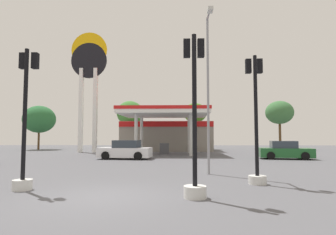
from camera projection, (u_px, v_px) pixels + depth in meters
The scene contains 13 objects.
ground_plane at pixel (104, 197), 8.33m from camera, with size 90.00×90.00×0.00m, color #56565B.
gas_station at pixel (166, 133), 32.87m from camera, with size 10.87×12.71×4.52m.
station_pole_sign at pixel (89, 75), 31.20m from camera, with size 4.06×0.56×13.65m.
car_0 at pixel (125, 150), 21.90m from camera, with size 4.33×2.24×1.49m.
car_1 at pixel (285, 151), 21.89m from camera, with size 4.23×2.34×1.44m.
traffic_signal_0 at pixel (25, 135), 9.52m from camera, with size 0.65×0.68×4.91m.
traffic_signal_1 at pixel (195, 138), 8.32m from camera, with size 0.68×0.70×4.98m.
traffic_signal_2 at pixel (256, 134), 10.66m from camera, with size 0.67×0.69×5.01m.
tree_0 at pixel (39, 119), 37.00m from camera, with size 4.23×4.23×5.88m.
tree_1 at pixel (130, 113), 36.63m from camera, with size 3.49×3.49×6.47m.
tree_2 at pixel (195, 113), 37.99m from camera, with size 3.19×3.19×6.34m.
tree_3 at pixel (279, 113), 37.83m from camera, with size 3.74×3.74×6.63m.
corner_streetlamp at pixel (208, 79), 13.33m from camera, with size 0.24×1.48×7.74m.
Camera 1 is at (2.23, -8.40, 1.86)m, focal length 29.40 mm.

